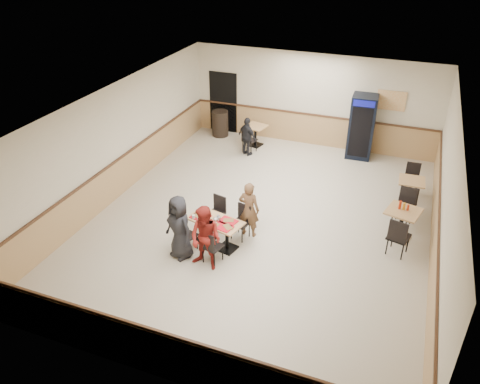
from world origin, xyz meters
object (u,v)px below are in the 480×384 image
at_px(main_table, 216,228).
at_px(diner_woman_left, 179,227).
at_px(pepsi_cooler, 362,127).
at_px(lone_diner, 247,137).
at_px(diner_man_opposite, 249,209).
at_px(diner_woman_right, 206,238).
at_px(side_table_near, 402,220).
at_px(trash_bin, 220,123).
at_px(back_table, 255,132).
at_px(side_table_far, 411,188).

height_order(main_table, diner_woman_left, diner_woman_left).
distance_m(diner_woman_left, pepsi_cooler, 7.18).
xyz_separation_m(lone_diner, pepsi_cooler, (3.32, 1.17, 0.37)).
bearing_deg(lone_diner, diner_man_opposite, 137.43).
bearing_deg(diner_woman_right, diner_woman_left, 176.33).
xyz_separation_m(side_table_near, trash_bin, (-6.31, 4.12, -0.07)).
bearing_deg(diner_woman_right, trash_bin, 120.11).
height_order(diner_woman_left, back_table, diner_woman_left).
xyz_separation_m(diner_woman_left, trash_bin, (-1.84, 6.53, -0.31)).
xyz_separation_m(main_table, back_table, (-0.99, 5.53, 0.01)).
relative_size(main_table, diner_man_opposite, 0.97).
relative_size(main_table, back_table, 1.76).
distance_m(diner_man_opposite, side_table_near, 3.53).
height_order(diner_woman_right, side_table_far, diner_woman_right).
bearing_deg(side_table_near, main_table, -155.73).
bearing_deg(lone_diner, side_table_far, -167.48).
bearing_deg(side_table_far, lone_diner, 165.80).
xyz_separation_m(diner_man_opposite, back_table, (-1.55, 4.88, -0.24)).
relative_size(lone_diner, pepsi_cooler, 0.63).
bearing_deg(trash_bin, pepsi_cooler, 0.52).
xyz_separation_m(diner_woman_left, diner_woman_right, (0.70, -0.16, -0.01)).
xyz_separation_m(diner_woman_left, lone_diner, (-0.43, 5.40, -0.13)).
relative_size(diner_man_opposite, side_table_far, 2.01).
bearing_deg(side_table_far, diner_woman_left, -137.87).
bearing_deg(main_table, back_table, 113.17).
bearing_deg(back_table, diner_man_opposite, -72.39).
bearing_deg(lone_diner, side_table_near, 175.34).
distance_m(main_table, diner_man_opposite, 0.89).
bearing_deg(main_table, pepsi_cooler, 81.58).
relative_size(diner_woman_left, diner_man_opposite, 1.07).
relative_size(main_table, lone_diner, 1.09).
bearing_deg(main_table, trash_bin, 125.24).
bearing_deg(diner_woman_left, diner_woman_right, 11.18).
relative_size(lone_diner, back_table, 1.61).
distance_m(main_table, lone_diner, 4.85).
distance_m(diner_woman_right, pepsi_cooler, 7.08).
xyz_separation_m(side_table_far, trash_bin, (-6.40, 2.40, -0.02)).
bearing_deg(back_table, main_table, -79.87).
distance_m(diner_man_opposite, lone_diner, 4.38).
bearing_deg(main_table, diner_woman_left, -117.90).
distance_m(diner_man_opposite, back_table, 5.13).
bearing_deg(pepsi_cooler, diner_man_opposite, -111.04).
xyz_separation_m(side_table_near, back_table, (-4.90, 3.77, -0.05)).
height_order(side_table_near, side_table_far, side_table_near).
bearing_deg(side_table_near, back_table, 142.41).
xyz_separation_m(main_table, trash_bin, (-2.40, 5.88, -0.00)).
distance_m(lone_diner, side_table_far, 5.15).
bearing_deg(diner_woman_left, side_table_near, 52.55).
height_order(diner_woman_left, pepsi_cooler, pepsi_cooler).
relative_size(diner_man_opposite, trash_bin, 1.57).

